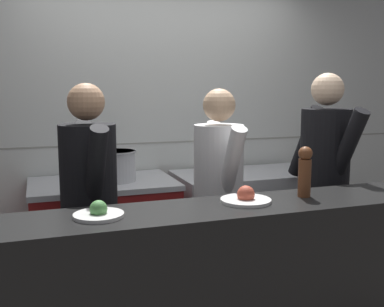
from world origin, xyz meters
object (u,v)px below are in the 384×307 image
at_px(stock_pot, 117,165).
at_px(chef_sous, 218,197).
at_px(plated_dish_main, 99,213).
at_px(pepper_mill, 305,170).
at_px(plated_dish_appetiser, 246,198).
at_px(oven_range, 105,239).
at_px(chef_head_cook, 90,206).
at_px(chef_line, 324,180).

height_order(stock_pot, chef_sous, chef_sous).
xyz_separation_m(plated_dish_main, pepper_mill, (1.14, 0.03, 0.13)).
bearing_deg(plated_dish_main, plated_dish_appetiser, 2.00).
height_order(plated_dish_main, plated_dish_appetiser, plated_dish_appetiser).
height_order(oven_range, chef_head_cook, chef_head_cook).
distance_m(oven_range, chef_sous, 1.05).
bearing_deg(chef_sous, stock_pot, 130.28).
relative_size(stock_pot, pepper_mill, 1.06).
bearing_deg(plated_dish_appetiser, oven_range, 114.57).
bearing_deg(chef_head_cook, plated_dish_appetiser, -42.44).
bearing_deg(oven_range, chef_line, -25.11).
bearing_deg(stock_pot, plated_dish_main, -103.44).
distance_m(stock_pot, chef_head_cook, 0.75).
distance_m(pepper_mill, chef_line, 0.81).
bearing_deg(pepper_mill, chef_sous, 115.19).
distance_m(plated_dish_main, chef_line, 1.79).
relative_size(oven_range, chef_line, 0.63).
distance_m(chef_head_cook, chef_sous, 0.85).
bearing_deg(chef_line, plated_dish_main, -167.13).
height_order(chef_sous, chef_line, chef_line).
bearing_deg(chef_line, plated_dish_appetiser, -154.35).
relative_size(plated_dish_appetiser, chef_sous, 0.17).
height_order(stock_pot, chef_head_cook, chef_head_cook).
bearing_deg(oven_range, plated_dish_main, -98.82).
bearing_deg(oven_range, plated_dish_appetiser, -65.43).
distance_m(chef_sous, chef_line, 0.81).
xyz_separation_m(stock_pot, chef_head_cook, (-0.28, -0.68, -0.12)).
xyz_separation_m(pepper_mill, chef_sous, (-0.28, 0.58, -0.26)).
xyz_separation_m(chef_head_cook, chef_sous, (0.85, 0.03, -0.02)).
bearing_deg(pepper_mill, oven_range, 126.83).
height_order(oven_range, plated_dish_main, plated_dish_main).
relative_size(stock_pot, chef_line, 0.17).
relative_size(chef_head_cook, chef_line, 0.96).
xyz_separation_m(plated_dish_appetiser, pepper_mill, (0.36, 0.01, 0.13)).
height_order(pepper_mill, chef_sous, chef_sous).
relative_size(oven_range, plated_dish_appetiser, 4.00).
bearing_deg(stock_pot, oven_range, 167.69).
height_order(chef_head_cook, chef_line, chef_line).
bearing_deg(plated_dish_appetiser, chef_sous, 81.44).
distance_m(stock_pot, plated_dish_appetiser, 1.33).
bearing_deg(stock_pot, pepper_mill, -55.81).
distance_m(stock_pot, plated_dish_main, 1.31).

